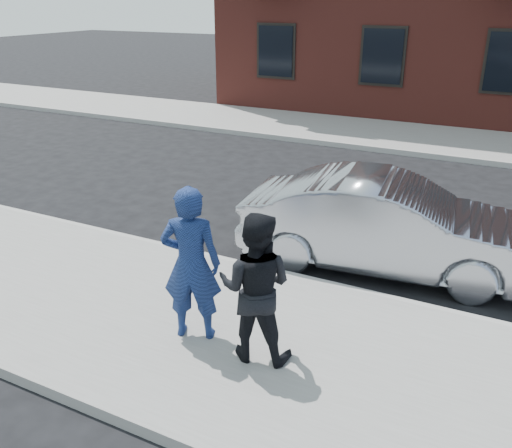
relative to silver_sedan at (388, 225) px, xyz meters
The scene contains 8 objects.
ground 2.89m from the silver_sedan, 73.24° to the right, with size 100.00×100.00×0.00m, color black.
near_sidewalk 3.11m from the silver_sedan, 74.60° to the right, with size 50.00×3.50×0.15m, color gray.
near_curb 1.54m from the silver_sedan, 54.39° to the right, with size 50.00×0.10×0.15m, color #999691.
far_sidewalk 8.64m from the silver_sedan, 84.64° to the left, with size 50.00×3.50×0.15m, color gray.
far_curb 6.86m from the silver_sedan, 83.22° to the left, with size 50.00×0.10×0.15m, color #999691.
silver_sedan is the anchor object (origin of this frame).
man_hoodie 3.51m from the silver_sedan, 116.85° to the right, with size 0.83×0.68×1.94m.
man_peacoat 3.24m from the silver_sedan, 102.79° to the right, with size 0.99×0.84×1.78m.
Camera 1 is at (0.85, -5.15, 4.03)m, focal length 38.00 mm.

